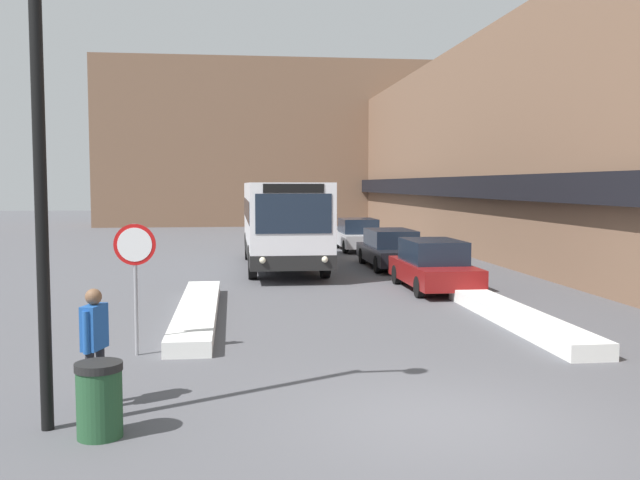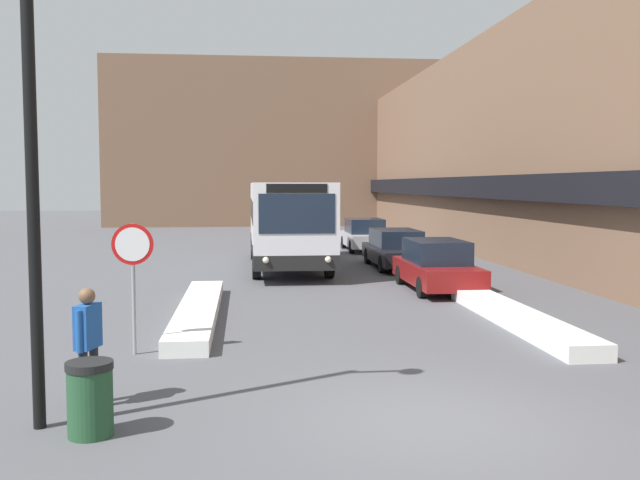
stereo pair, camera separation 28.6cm
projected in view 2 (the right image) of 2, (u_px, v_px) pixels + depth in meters
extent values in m
plane|color=#515156|center=(432.00, 421.00, 9.53)|extent=(160.00, 160.00, 0.00)
cube|color=brown|center=(507.00, 151.00, 33.99)|extent=(5.00, 60.00, 9.52)
cube|color=black|center=(451.00, 187.00, 33.84)|extent=(0.50, 60.00, 0.90)
cube|color=brown|center=(276.00, 145.00, 56.97)|extent=(26.00, 8.00, 12.60)
cube|color=silver|center=(198.00, 311.00, 16.96)|extent=(0.90, 8.17, 0.31)
cube|color=silver|center=(516.00, 317.00, 16.06)|extent=(0.90, 7.16, 0.33)
cube|color=silver|center=(287.00, 219.00, 26.93)|extent=(2.68, 10.17, 2.73)
cube|color=black|center=(287.00, 249.00, 27.01)|extent=(2.70, 10.19, 0.48)
cube|color=#192333|center=(287.00, 209.00, 26.90)|extent=(2.70, 9.35, 0.75)
cube|color=#192333|center=(297.00, 214.00, 21.84)|extent=(2.36, 0.03, 1.23)
cube|color=black|center=(297.00, 188.00, 21.78)|extent=(1.87, 0.03, 0.28)
sphere|color=#F2EAC6|center=(266.00, 260.00, 21.85)|extent=(0.20, 0.20, 0.20)
sphere|color=#F2EAC6|center=(328.00, 260.00, 22.05)|extent=(0.20, 0.20, 0.20)
cylinder|color=black|center=(257.00, 262.00, 23.77)|extent=(0.28, 1.14, 1.14)
cylinder|color=black|center=(329.00, 261.00, 24.03)|extent=(0.28, 1.14, 1.14)
cylinder|color=black|center=(254.00, 246.00, 30.02)|extent=(0.28, 1.14, 1.14)
cylinder|color=black|center=(312.00, 245.00, 30.28)|extent=(0.28, 1.14, 1.14)
cube|color=maroon|center=(437.00, 273.00, 21.23)|extent=(1.76, 4.47, 0.58)
cube|color=#192333|center=(436.00, 251.00, 21.29)|extent=(1.55, 2.46, 0.68)
cylinder|color=black|center=(478.00, 286.00, 19.96)|extent=(0.20, 0.60, 0.60)
cylinder|color=black|center=(422.00, 287.00, 19.79)|extent=(0.20, 0.60, 0.60)
cylinder|color=black|center=(450.00, 274.00, 22.70)|extent=(0.20, 0.60, 0.60)
cylinder|color=black|center=(400.00, 275.00, 22.54)|extent=(0.20, 0.60, 0.60)
cube|color=black|center=(396.00, 254.00, 26.94)|extent=(1.82, 4.89, 0.55)
cube|color=#192333|center=(396.00, 238.00, 27.02)|extent=(1.60, 2.69, 0.65)
cylinder|color=black|center=(428.00, 264.00, 25.54)|extent=(0.20, 0.62, 0.62)
cylinder|color=black|center=(382.00, 264.00, 25.37)|extent=(0.20, 0.62, 0.62)
cylinder|color=black|center=(408.00, 256.00, 28.55)|extent=(0.20, 0.62, 0.62)
cylinder|color=black|center=(368.00, 256.00, 28.38)|extent=(0.20, 0.62, 0.62)
cube|color=#B7B7BC|center=(365.00, 239.00, 33.99)|extent=(1.84, 4.25, 0.59)
cube|color=#192333|center=(365.00, 226.00, 34.05)|extent=(1.62, 2.34, 0.69)
cylinder|color=black|center=(388.00, 246.00, 32.79)|extent=(0.20, 0.62, 0.62)
cylinder|color=black|center=(352.00, 247.00, 32.61)|extent=(0.20, 0.62, 0.62)
cylinder|color=black|center=(377.00, 242.00, 35.40)|extent=(0.20, 0.62, 0.62)
cylinder|color=black|center=(344.00, 242.00, 35.23)|extent=(0.20, 0.62, 0.62)
cylinder|color=gray|center=(134.00, 289.00, 13.15)|extent=(0.07, 0.07, 2.44)
cylinder|color=red|center=(132.00, 244.00, 13.07)|extent=(0.76, 0.03, 0.76)
cylinder|color=white|center=(132.00, 244.00, 13.05)|extent=(0.62, 0.02, 0.62)
cylinder|color=black|center=(33.00, 194.00, 9.01)|extent=(0.16, 0.16, 6.08)
cylinder|color=#232328|center=(84.00, 380.00, 9.97)|extent=(0.13, 0.13, 0.84)
cylinder|color=#232328|center=(94.00, 374.00, 10.26)|extent=(0.13, 0.13, 0.84)
cube|color=#1E51A3|center=(88.00, 326.00, 10.06)|extent=(0.33, 0.50, 0.63)
sphere|color=brown|center=(87.00, 296.00, 10.03)|extent=(0.23, 0.23, 0.23)
cylinder|color=#1E51A3|center=(79.00, 332.00, 9.84)|extent=(0.10, 0.10, 0.59)
cylinder|color=#1E51A3|center=(96.00, 325.00, 10.29)|extent=(0.10, 0.10, 0.59)
cylinder|color=#234C2D|center=(90.00, 403.00, 8.92)|extent=(0.56, 0.56, 0.85)
cylinder|color=black|center=(89.00, 365.00, 8.88)|extent=(0.59, 0.59, 0.10)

